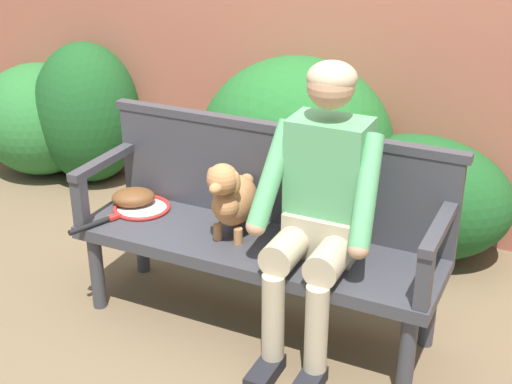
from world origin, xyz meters
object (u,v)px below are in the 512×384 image
at_px(baseball_glove, 133,197).
at_px(tennis_racket, 137,209).
at_px(garden_bench, 256,252).
at_px(person_seated, 321,202).
at_px(dog_on_bench, 232,198).

bearing_deg(baseball_glove, tennis_racket, -76.92).
distance_m(garden_bench, baseball_glove, 0.74).
bearing_deg(person_seated, baseball_glove, 174.93).
relative_size(dog_on_bench, tennis_racket, 0.70).
bearing_deg(baseball_glove, garden_bench, -41.96).
height_order(person_seated, tennis_racket, person_seated).
distance_m(garden_bench, tennis_racket, 0.68).
bearing_deg(baseball_glove, person_seated, -41.01).
height_order(garden_bench, baseball_glove, baseball_glove).
bearing_deg(garden_bench, person_seated, -2.85).
height_order(tennis_racket, baseball_glove, baseball_glove).
relative_size(garden_bench, person_seated, 1.30).
height_order(garden_bench, tennis_racket, tennis_racket).
xyz_separation_m(tennis_racket, baseball_glove, (-0.05, 0.05, 0.04)).
xyz_separation_m(garden_bench, baseball_glove, (-0.73, 0.08, 0.10)).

